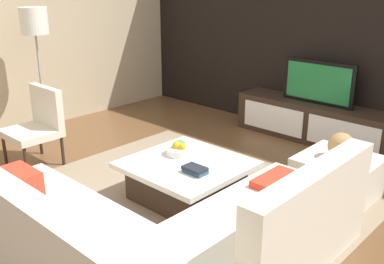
{
  "coord_description": "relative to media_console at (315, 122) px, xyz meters",
  "views": [
    {
      "loc": [
        2.53,
        -2.64,
        2.02
      ],
      "look_at": [
        -0.32,
        0.41,
        0.55
      ],
      "focal_mm": 41.16,
      "sensor_mm": 36.0,
      "label": 1
    }
  ],
  "objects": [
    {
      "name": "area_rug",
      "position": [
        -0.1,
        -2.4,
        -0.24
      ],
      "size": [
        3.11,
        2.7,
        0.01
      ],
      "primitive_type": "cube",
      "color": "gray",
      "rests_on": "ground"
    },
    {
      "name": "floor_lamp",
      "position": [
        -2.61,
        -2.34,
        1.18
      ],
      "size": [
        0.33,
        0.33,
        1.68
      ],
      "color": "#A5A5AA",
      "rests_on": "ground"
    },
    {
      "name": "coffee_table",
      "position": [
        -0.1,
        -2.3,
        -0.05
      ],
      "size": [
        1.05,
        1.01,
        0.38
      ],
      "color": "#332319",
      "rests_on": "ground"
    },
    {
      "name": "sectional_couch",
      "position": [
        0.51,
        -3.28,
        0.03
      ],
      "size": [
        2.41,
        2.33,
        0.82
      ],
      "color": "beige",
      "rests_on": "ground"
    },
    {
      "name": "ottoman",
      "position": [
        0.92,
        -1.26,
        -0.05
      ],
      "size": [
        0.7,
        0.7,
        0.4
      ],
      "primitive_type": "cube",
      "color": "beige",
      "rests_on": "ground"
    },
    {
      "name": "side_wall_left",
      "position": [
        -3.2,
        -2.2,
        1.15
      ],
      "size": [
        0.12,
        5.2,
        2.8
      ],
      "primitive_type": "cube",
      "color": "#C6B28E",
      "rests_on": "ground"
    },
    {
      "name": "decorative_ball",
      "position": [
        0.92,
        -1.26,
        0.27
      ],
      "size": [
        0.25,
        0.25,
        0.25
      ],
      "primitive_type": "sphere",
      "color": "#AD8451",
      "rests_on": "ottoman"
    },
    {
      "name": "book_stack",
      "position": [
        0.12,
        -2.42,
        0.16
      ],
      "size": [
        0.21,
        0.14,
        0.06
      ],
      "color": "#2D516B",
      "rests_on": "coffee_table"
    },
    {
      "name": "television",
      "position": [
        0.0,
        0.0,
        0.52
      ],
      "size": [
        0.95,
        0.06,
        0.55
      ],
      "color": "black",
      "rests_on": "media_console"
    },
    {
      "name": "media_console",
      "position": [
        0.0,
        0.0,
        0.0
      ],
      "size": [
        2.12,
        0.49,
        0.5
      ],
      "color": "#332319",
      "rests_on": "ground"
    },
    {
      "name": "accent_chair_near",
      "position": [
        -1.93,
        -2.79,
        0.24
      ],
      "size": [
        0.57,
        0.52,
        0.87
      ],
      "rotation": [
        0.0,
        0.0,
        -0.15
      ],
      "color": "#332319",
      "rests_on": "ground"
    },
    {
      "name": "ground_plane",
      "position": [
        0.0,
        -2.4,
        -0.25
      ],
      "size": [
        14.0,
        14.0,
        0.0
      ],
      "primitive_type": "plane",
      "color": "brown"
    },
    {
      "name": "feature_wall_back",
      "position": [
        0.0,
        0.3,
        1.15
      ],
      "size": [
        6.4,
        0.12,
        2.8
      ],
      "primitive_type": "cube",
      "color": "black",
      "rests_on": "ground"
    },
    {
      "name": "fruit_bowl",
      "position": [
        -0.28,
        -2.2,
        0.18
      ],
      "size": [
        0.28,
        0.28,
        0.14
      ],
      "color": "silver",
      "rests_on": "coffee_table"
    }
  ]
}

